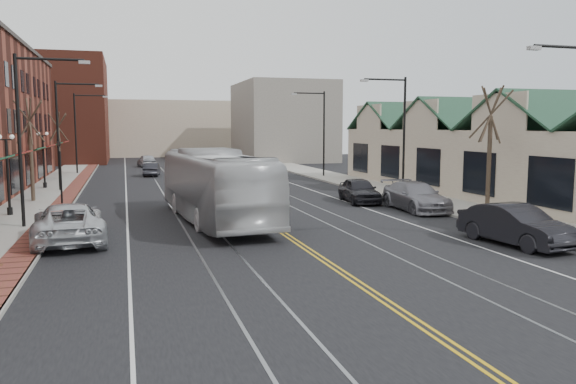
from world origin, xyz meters
TOP-DOWN VIEW (x-y plane):
  - ground at (0.00, 0.00)m, footprint 160.00×160.00m
  - sidewalk_left at (-12.00, 20.00)m, footprint 4.00×120.00m
  - sidewalk_right at (12.00, 20.00)m, footprint 4.00×120.00m
  - building_right at (18.00, 20.00)m, footprint 8.00×36.00m
  - backdrop_left at (-16.00, 70.00)m, footprint 14.00×18.00m
  - backdrop_mid at (0.00, 85.00)m, footprint 22.00×14.00m
  - backdrop_right at (15.00, 65.00)m, footprint 12.00×16.00m
  - streetlight_l_1 at (-11.05, 16.00)m, footprint 3.33×0.25m
  - streetlight_l_2 at (-11.05, 32.00)m, footprint 3.33×0.25m
  - streetlight_l_3 at (-11.05, 48.00)m, footprint 3.33×0.25m
  - streetlight_r_1 at (11.05, 22.00)m, footprint 3.33×0.25m
  - streetlight_r_2 at (11.05, 38.00)m, footprint 3.33×0.25m
  - lamppost_l_2 at (-12.80, 20.00)m, footprint 0.84×0.28m
  - lamppost_l_3 at (-12.80, 34.00)m, footprint 0.84×0.28m
  - tree_left_near at (-12.50, 26.00)m, footprint 1.78×1.37m
  - tree_left_far at (-12.50, 42.00)m, footprint 1.66×1.28m
  - tree_right_mid at (12.50, 14.00)m, footprint 1.90×1.46m
  - traffic_signal at (-10.60, 24.00)m, footprint 0.18×0.15m
  - transit_bus at (-2.45, 15.66)m, footprint 4.20×13.40m
  - parked_suv at (-9.15, 12.14)m, footprint 3.33×6.27m
  - parked_car_b at (8.43, 6.49)m, footprint 2.45×5.26m
  - parked_car_c at (9.28, 16.22)m, footprint 2.47×5.73m
  - parked_car_d at (7.50, 20.27)m, footprint 2.38×4.82m
  - distant_car_left at (-4.30, 43.92)m, footprint 1.89×4.09m
  - distant_car_right at (4.11, 39.61)m, footprint 2.52×4.88m
  - distant_car_far at (-4.29, 56.93)m, footprint 2.35×4.66m

SIDE VIEW (x-z plane):
  - ground at x=0.00m, z-range 0.00..0.00m
  - sidewalk_left at x=-12.00m, z-range 0.00..0.15m
  - sidewalk_right at x=12.00m, z-range 0.00..0.15m
  - distant_car_left at x=-4.30m, z-range 0.00..1.30m
  - distant_car_right at x=4.11m, z-range 0.00..1.35m
  - distant_car_far at x=-4.29m, z-range 0.00..1.52m
  - parked_car_d at x=7.50m, z-range 0.00..1.58m
  - parked_car_c at x=9.28m, z-range 0.00..1.64m
  - parked_car_b at x=8.43m, z-range 0.00..1.67m
  - parked_suv at x=-9.15m, z-range 0.00..1.68m
  - transit_bus at x=-2.45m, z-range 0.00..3.67m
  - lamppost_l_2 at x=-12.80m, z-range 0.07..4.34m
  - lamppost_l_3 at x=-12.80m, z-range 0.07..4.34m
  - building_right at x=18.00m, z-range 0.00..4.60m
  - traffic_signal at x=-10.60m, z-range 0.45..4.25m
  - tree_left_far at x=-12.50m, z-range 0.26..6.29m
  - tree_left_near at x=-12.50m, z-range 0.27..6.75m
  - tree_right_mid at x=12.50m, z-range 0.28..7.22m
  - backdrop_mid at x=0.00m, z-range 0.00..9.00m
  - streetlight_l_1 at x=-11.05m, z-range 1.03..9.03m
  - streetlight_l_2 at x=-11.05m, z-range 1.03..9.03m
  - streetlight_l_3 at x=-11.05m, z-range 1.03..9.03m
  - streetlight_r_1 at x=11.05m, z-range 1.03..9.03m
  - streetlight_r_2 at x=11.05m, z-range 1.03..9.03m
  - backdrop_right at x=15.00m, z-range 0.00..11.00m
  - backdrop_left at x=-16.00m, z-range 0.00..14.00m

